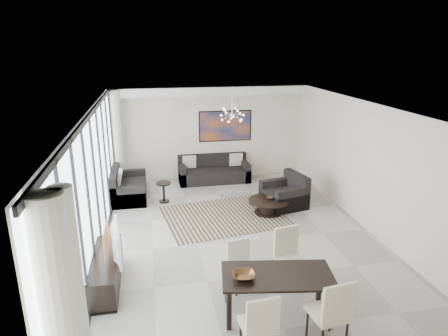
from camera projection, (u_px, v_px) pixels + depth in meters
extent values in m
cube|color=#A8A39B|center=(241.00, 240.00, 8.77)|extent=(6.00, 9.00, 0.02)
cube|color=white|center=(243.00, 109.00, 7.91)|extent=(6.00, 9.00, 0.02)
cube|color=silver|center=(210.00, 133.00, 12.55)|extent=(6.00, 0.02, 2.90)
cube|color=silver|center=(341.00, 316.00, 4.13)|extent=(6.00, 0.02, 2.90)
cube|color=silver|center=(373.00, 170.00, 8.87)|extent=(0.02, 9.00, 2.90)
cube|color=silver|center=(94.00, 187.00, 7.81)|extent=(0.01, 8.95, 2.85)
cube|color=black|center=(89.00, 116.00, 7.40)|extent=(0.04, 8.95, 0.10)
cube|color=black|center=(103.00, 252.00, 8.24)|extent=(0.04, 8.95, 0.06)
cube|color=black|center=(51.00, 320.00, 4.07)|extent=(0.04, 0.05, 2.88)
cube|color=black|center=(68.00, 268.00, 5.00)|extent=(0.04, 0.05, 2.88)
cube|color=black|center=(81.00, 233.00, 5.94)|extent=(0.04, 0.05, 2.88)
cube|color=black|center=(89.00, 207.00, 6.88)|extent=(0.04, 0.05, 2.88)
cube|color=black|center=(96.00, 187.00, 7.82)|extent=(0.04, 0.05, 2.88)
cube|color=black|center=(101.00, 172.00, 8.75)|extent=(0.04, 0.05, 2.88)
cube|color=black|center=(106.00, 159.00, 9.69)|extent=(0.04, 0.05, 2.88)
cube|color=black|center=(109.00, 149.00, 10.63)|extent=(0.04, 0.05, 2.88)
cube|color=black|center=(112.00, 140.00, 11.57)|extent=(0.04, 0.05, 2.88)
cylinder|color=beige|center=(62.00, 328.00, 3.95)|extent=(0.36, 0.36, 2.85)
cylinder|color=beige|center=(117.00, 139.00, 11.73)|extent=(0.36, 0.36, 2.85)
cube|color=white|center=(210.00, 91.00, 11.97)|extent=(5.98, 0.40, 0.26)
cube|color=#B15018|center=(225.00, 126.00, 12.56)|extent=(1.68, 0.04, 0.98)
cylinder|color=silver|center=(232.00, 104.00, 10.38)|extent=(0.02, 0.02, 0.55)
sphere|color=silver|center=(232.00, 115.00, 10.46)|extent=(0.12, 0.12, 0.12)
cube|color=black|center=(224.00, 216.00, 9.99)|extent=(3.19, 2.64, 0.01)
cylinder|color=black|center=(269.00, 201.00, 10.10)|extent=(1.02, 1.02, 0.04)
cylinder|color=black|center=(268.00, 207.00, 10.15)|extent=(0.45, 0.45, 0.32)
cylinder|color=black|center=(268.00, 212.00, 10.19)|extent=(0.72, 0.72, 0.03)
imported|color=brown|center=(270.00, 198.00, 10.11)|extent=(0.27, 0.27, 0.07)
cube|color=black|center=(214.00, 175.00, 12.49)|extent=(2.18, 0.89, 0.40)
cube|color=black|center=(212.00, 160.00, 12.71)|extent=(2.18, 0.18, 0.40)
cube|color=black|center=(182.00, 174.00, 12.29)|extent=(0.18, 0.89, 0.58)
cube|color=black|center=(245.00, 170.00, 12.64)|extent=(0.18, 0.89, 0.58)
cube|color=black|center=(129.00, 191.00, 11.13)|extent=(0.92, 1.64, 0.41)
cube|color=black|center=(115.00, 178.00, 10.94)|extent=(0.18, 1.64, 0.41)
cube|color=black|center=(128.00, 197.00, 10.42)|extent=(0.92, 0.18, 0.59)
cube|color=black|center=(130.00, 179.00, 11.78)|extent=(0.92, 0.18, 0.59)
cube|color=black|center=(284.00, 198.00, 10.58)|extent=(1.17, 1.21, 0.43)
cube|color=black|center=(297.00, 181.00, 10.60)|extent=(0.42, 1.04, 0.43)
cube|color=black|center=(276.00, 190.00, 10.91)|extent=(0.98, 0.41, 0.62)
cube|color=black|center=(292.00, 200.00, 10.19)|extent=(0.98, 0.41, 0.62)
cylinder|color=black|center=(163.00, 183.00, 10.75)|extent=(0.41, 0.41, 0.04)
cylinder|color=black|center=(164.00, 193.00, 10.83)|extent=(0.06, 0.06, 0.51)
cylinder|color=black|center=(164.00, 201.00, 10.90)|extent=(0.28, 0.28, 0.03)
cube|color=black|center=(105.00, 271.00, 7.09)|extent=(0.49, 1.74, 0.54)
imported|color=gray|center=(112.00, 242.00, 6.93)|extent=(0.27, 1.05, 0.60)
cube|color=black|center=(278.00, 276.00, 6.19)|extent=(1.84, 1.12, 0.04)
cube|color=black|center=(229.00, 310.00, 5.95)|extent=(0.07, 0.07, 0.68)
cube|color=black|center=(227.00, 284.00, 6.59)|extent=(0.07, 0.07, 0.68)
cube|color=black|center=(331.00, 308.00, 6.00)|extent=(0.07, 0.07, 0.68)
cube|color=black|center=(319.00, 282.00, 6.64)|extent=(0.07, 0.07, 0.68)
cube|color=beige|center=(257.00, 325.00, 5.46)|extent=(0.50, 0.50, 0.06)
cube|color=beige|center=(263.00, 318.00, 5.20)|extent=(0.46, 0.09, 0.56)
cylinder|color=black|center=(241.00, 333.00, 5.66)|extent=(0.04, 0.04, 0.43)
cube|color=beige|center=(328.00, 313.00, 5.64)|extent=(0.57, 0.57, 0.07)
cube|color=beige|center=(339.00, 305.00, 5.35)|extent=(0.51, 0.13, 0.62)
cylinder|color=black|center=(307.00, 323.00, 5.83)|extent=(0.04, 0.04, 0.47)
cylinder|color=black|center=(347.00, 335.00, 5.60)|extent=(0.04, 0.04, 0.47)
cube|color=beige|center=(242.00, 269.00, 6.93)|extent=(0.46, 0.46, 0.05)
cube|color=beige|center=(238.00, 252.00, 7.02)|extent=(0.41, 0.10, 0.49)
cylinder|color=black|center=(254.00, 283.00, 6.90)|extent=(0.04, 0.04, 0.38)
cylinder|color=black|center=(230.00, 276.00, 7.09)|extent=(0.04, 0.04, 0.38)
cube|color=beige|center=(292.00, 261.00, 7.03)|extent=(0.57, 0.57, 0.06)
cube|color=beige|center=(286.00, 241.00, 7.14)|extent=(0.48, 0.15, 0.59)
cylinder|color=black|center=(306.00, 277.00, 7.01)|extent=(0.04, 0.04, 0.45)
cylinder|color=black|center=(276.00, 270.00, 7.21)|extent=(0.04, 0.04, 0.45)
imported|color=brown|center=(244.00, 276.00, 6.07)|extent=(0.39, 0.39, 0.08)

